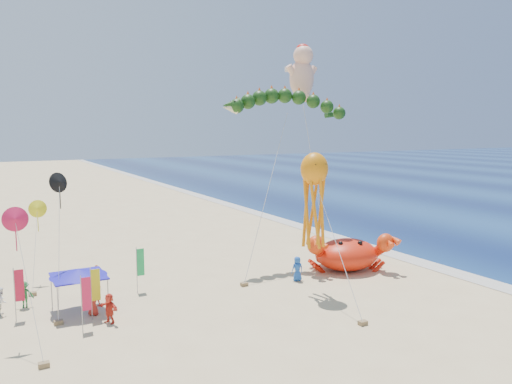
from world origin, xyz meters
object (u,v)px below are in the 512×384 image
Objects in this scene: canopy_blue at (78,273)px; octopus_kite at (314,193)px; dragon_kite at (286,107)px; crab_inflatable at (348,253)px; cherub_kite at (302,72)px.

octopus_kite is at bearing -15.35° from canopy_blue.
canopy_blue is (-17.40, -3.79, -10.55)m from dragon_kite.
crab_inflatable is 20.41m from canopy_blue.
crab_inflatable is at bearing -57.70° from dragon_kite.
crab_inflatable is 0.73× the size of octopus_kite.
dragon_kite is (-2.96, 4.69, 11.63)m from crab_inflatable.
dragon_kite is at bearing 71.21° from octopus_kite.
octopus_kite is (-5.45, -9.58, -9.23)m from cherub_kite.
crab_inflatable is at bearing -2.52° from canopy_blue.
cherub_kite is (-0.18, 6.43, 14.80)m from crab_inflatable.
cherub_kite reaches higher than canopy_blue.
cherub_kite reaches higher than octopus_kite.
canopy_blue is (-14.74, 4.04, -4.49)m from octopus_kite.
crab_inflatable is 12.89m from dragon_kite.
octopus_kite is (-2.67, -7.83, -6.06)m from dragon_kite.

